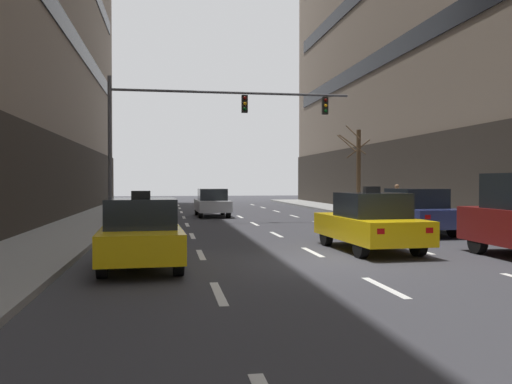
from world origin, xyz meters
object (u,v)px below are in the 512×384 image
car_parked_2 (414,212)px  pedestrian_0 (504,207)px  taxi_driving_2 (369,222)px  street_tree_0 (358,168)px  taxi_driving_0 (141,233)px  car_driving_1 (212,203)px  traffic_signal_0 (198,119)px  pedestrian_1 (397,199)px

car_parked_2 → pedestrian_0: size_ratio=2.98×
car_parked_2 → taxi_driving_2: bearing=-128.6°
car_parked_2 → street_tree_0: bearing=79.6°
taxi_driving_0 → taxi_driving_2: 6.56m
car_driving_1 → car_parked_2: 12.97m
taxi_driving_2 → taxi_driving_0: bearing=-162.9°
pedestrian_0 → traffic_signal_0: bearing=145.4°
taxi_driving_0 → car_driving_1: 17.68m
car_driving_1 → pedestrian_1: 10.27m
traffic_signal_0 → pedestrian_1: 10.17m
taxi_driving_0 → street_tree_0: size_ratio=0.83×
street_tree_0 → pedestrian_0: 12.86m
car_driving_1 → traffic_signal_0: bearing=-103.3°
pedestrian_1 → car_parked_2: bearing=-107.3°
taxi_driving_2 → car_parked_2: size_ratio=0.97×
car_parked_2 → street_tree_0: size_ratio=0.88×
car_parked_2 → pedestrian_0: 3.28m
car_driving_1 → pedestrian_1: size_ratio=2.46×
pedestrian_1 → pedestrian_0: bearing=-74.3°
car_parked_2 → traffic_signal_0: (-7.71, 6.71, 4.11)m
car_parked_2 → pedestrian_1: pedestrian_1 is taller
taxi_driving_2 → street_tree_0: (5.66, 16.26, 1.95)m
car_driving_1 → pedestrian_0: 15.46m
traffic_signal_0 → street_tree_0: size_ratio=2.22×
taxi_driving_0 → car_parked_2: taxi_driving_0 is taller
car_driving_1 → street_tree_0: (8.85, 0.78, 2.00)m
car_driving_1 → pedestrian_1: bearing=-36.8°
car_driving_1 → street_tree_0: street_tree_0 is taller
taxi_driving_0 → pedestrian_1: size_ratio=2.53×
taxi_driving_0 → street_tree_0: (11.93, 18.19, 1.99)m
taxi_driving_2 → pedestrian_0: bearing=28.1°
car_parked_2 → pedestrian_0: bearing=-14.2°
street_tree_0 → pedestrian_1: (-0.63, -6.93, -1.64)m
street_tree_0 → taxi_driving_0: bearing=-123.3°
taxi_driving_2 → street_tree_0: bearing=70.8°
taxi_driving_0 → car_parked_2: bearing=32.8°
taxi_driving_2 → pedestrian_1: (5.03, 9.33, 0.31)m
car_driving_1 → traffic_signal_0: traffic_signal_0 is taller
car_driving_1 → car_parked_2: car_parked_2 is taller
traffic_signal_0 → taxi_driving_0: bearing=-98.9°
traffic_signal_0 → pedestrian_0: (10.88, -7.51, -3.93)m
taxi_driving_2 → pedestrian_1: size_ratio=2.63×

